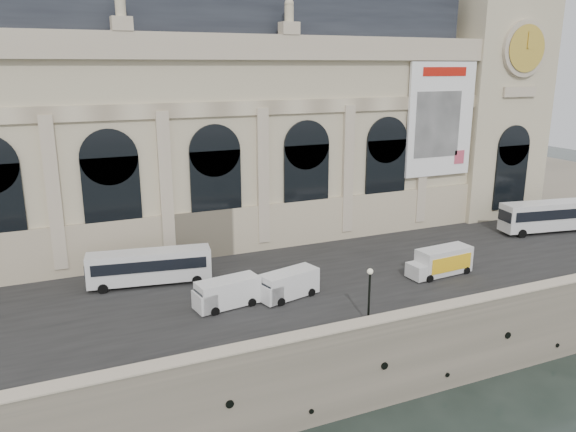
# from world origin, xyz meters

# --- Properties ---
(ground) EXTENTS (260.00, 260.00, 0.00)m
(ground) POSITION_xyz_m (0.00, 0.00, 0.00)
(ground) COLOR black
(ground) RESTS_ON ground
(quay) EXTENTS (160.00, 70.00, 6.00)m
(quay) POSITION_xyz_m (0.00, 35.00, 3.00)
(quay) COLOR gray
(quay) RESTS_ON ground
(street) EXTENTS (160.00, 24.00, 0.06)m
(street) POSITION_xyz_m (0.00, 14.00, 6.03)
(street) COLOR #2D2D2D
(street) RESTS_ON quay
(parapet) EXTENTS (160.00, 1.40, 1.21)m
(parapet) POSITION_xyz_m (0.00, 0.60, 6.62)
(parapet) COLOR gray
(parapet) RESTS_ON quay
(museum) EXTENTS (69.00, 18.70, 29.10)m
(museum) POSITION_xyz_m (-5.98, 30.86, 19.72)
(museum) COLOR #C2B695
(museum) RESTS_ON quay
(clock_pavilion) EXTENTS (13.00, 14.72, 36.70)m
(clock_pavilion) POSITION_xyz_m (34.00, 27.93, 23.42)
(clock_pavilion) COLOR #C2B695
(clock_pavilion) RESTS_ON quay
(bus_left) EXTENTS (11.01, 3.94, 3.18)m
(bus_left) POSITION_xyz_m (-11.83, 16.94, 7.78)
(bus_left) COLOR silver
(bus_left) RESTS_ON quay
(bus_right) EXTENTS (12.72, 4.61, 3.67)m
(bus_right) POSITION_xyz_m (34.40, 14.52, 8.06)
(bus_right) COLOR silver
(bus_right) RESTS_ON quay
(van_b) EXTENTS (5.62, 3.21, 2.36)m
(van_b) POSITION_xyz_m (-1.90, 9.21, 7.20)
(van_b) COLOR silver
(van_b) RESTS_ON quay
(van_c) EXTENTS (5.59, 2.80, 2.38)m
(van_c) POSITION_xyz_m (-7.24, 9.53, 7.22)
(van_c) COLOR silver
(van_c) RESTS_ON quay
(box_truck) EXTENTS (6.62, 2.69, 2.62)m
(box_truck) POSITION_xyz_m (13.55, 8.39, 7.32)
(box_truck) COLOR silver
(box_truck) RESTS_ON quay
(lamp_right) EXTENTS (0.46, 0.46, 4.49)m
(lamp_right) POSITION_xyz_m (1.89, 2.25, 8.24)
(lamp_right) COLOR black
(lamp_right) RESTS_ON quay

